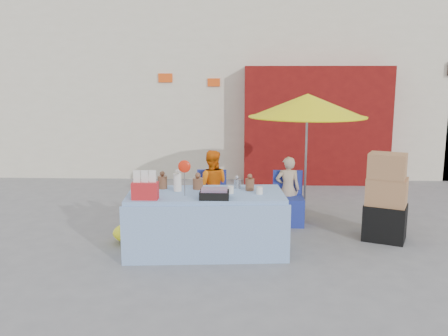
{
  "coord_description": "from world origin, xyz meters",
  "views": [
    {
      "loc": [
        0.52,
        -6.41,
        2.31
      ],
      "look_at": [
        0.27,
        0.6,
        1.0
      ],
      "focal_mm": 38.0,
      "sensor_mm": 36.0,
      "label": 1
    }
  ],
  "objects_px": {
    "chair_right": "(288,209)",
    "umbrella": "(308,106)",
    "vendor_orange": "(211,186)",
    "box_stack": "(386,200)",
    "market_table": "(205,221)",
    "vendor_beige": "(288,189)",
    "chair_left": "(211,208)"
  },
  "relations": [
    {
      "from": "chair_right",
      "to": "vendor_orange",
      "type": "height_order",
      "value": "vendor_orange"
    },
    {
      "from": "vendor_orange",
      "to": "box_stack",
      "type": "distance_m",
      "value": 2.72
    },
    {
      "from": "vendor_orange",
      "to": "umbrella",
      "type": "bearing_deg",
      "value": -173.69
    },
    {
      "from": "market_table",
      "to": "chair_left",
      "type": "bearing_deg",
      "value": 85.98
    },
    {
      "from": "chair_left",
      "to": "box_stack",
      "type": "xyz_separation_m",
      "value": [
        2.58,
        -0.73,
        0.34
      ]
    },
    {
      "from": "chair_right",
      "to": "vendor_orange",
      "type": "relative_size",
      "value": 0.72
    },
    {
      "from": "vendor_orange",
      "to": "umbrella",
      "type": "height_order",
      "value": "umbrella"
    },
    {
      "from": "chair_left",
      "to": "umbrella",
      "type": "bearing_deg",
      "value": 11.17
    },
    {
      "from": "chair_left",
      "to": "chair_right",
      "type": "xyz_separation_m",
      "value": [
        1.25,
        0.0,
        0.0
      ]
    },
    {
      "from": "umbrella",
      "to": "box_stack",
      "type": "height_order",
      "value": "umbrella"
    },
    {
      "from": "chair_right",
      "to": "box_stack",
      "type": "bearing_deg",
      "value": -27.86
    },
    {
      "from": "market_table",
      "to": "vendor_beige",
      "type": "distance_m",
      "value": 1.89
    },
    {
      "from": "umbrella",
      "to": "market_table",
      "type": "bearing_deg",
      "value": -134.61
    },
    {
      "from": "vendor_beige",
      "to": "market_table",
      "type": "bearing_deg",
      "value": 49.46
    },
    {
      "from": "chair_right",
      "to": "umbrella",
      "type": "xyz_separation_m",
      "value": [
        0.3,
        0.28,
        1.64
      ]
    },
    {
      "from": "box_stack",
      "to": "vendor_orange",
      "type": "bearing_deg",
      "value": 161.55
    },
    {
      "from": "market_table",
      "to": "chair_right",
      "type": "bearing_deg",
      "value": 41.6
    },
    {
      "from": "market_table",
      "to": "chair_right",
      "type": "xyz_separation_m",
      "value": [
        1.25,
        1.28,
        -0.17
      ]
    },
    {
      "from": "chair_left",
      "to": "vendor_orange",
      "type": "xyz_separation_m",
      "value": [
        -0.0,
        0.13,
        0.34
      ]
    },
    {
      "from": "chair_right",
      "to": "vendor_beige",
      "type": "bearing_deg",
      "value": 90.87
    },
    {
      "from": "umbrella",
      "to": "vendor_orange",
      "type": "bearing_deg",
      "value": -174.47
    },
    {
      "from": "market_table",
      "to": "chair_left",
      "type": "xyz_separation_m",
      "value": [
        -0.0,
        1.28,
        -0.17
      ]
    },
    {
      "from": "chair_right",
      "to": "umbrella",
      "type": "distance_m",
      "value": 1.69
    },
    {
      "from": "chair_left",
      "to": "umbrella",
      "type": "height_order",
      "value": "umbrella"
    },
    {
      "from": "chair_left",
      "to": "box_stack",
      "type": "height_order",
      "value": "box_stack"
    },
    {
      "from": "chair_left",
      "to": "vendor_beige",
      "type": "xyz_separation_m",
      "value": [
        1.25,
        0.13,
        0.29
      ]
    },
    {
      "from": "vendor_orange",
      "to": "vendor_beige",
      "type": "bearing_deg",
      "value": -179.22
    },
    {
      "from": "vendor_orange",
      "to": "box_stack",
      "type": "height_order",
      "value": "box_stack"
    },
    {
      "from": "chair_left",
      "to": "chair_right",
      "type": "relative_size",
      "value": 1.0
    },
    {
      "from": "vendor_beige",
      "to": "vendor_orange",
      "type": "bearing_deg",
      "value": 0.78
    },
    {
      "from": "market_table",
      "to": "vendor_beige",
      "type": "height_order",
      "value": "market_table"
    },
    {
      "from": "market_table",
      "to": "vendor_beige",
      "type": "bearing_deg",
      "value": 44.45
    }
  ]
}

